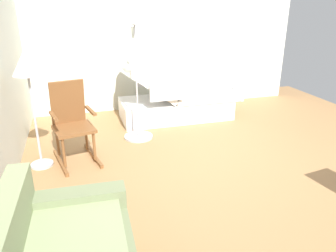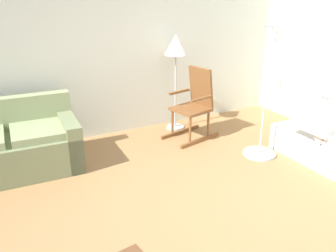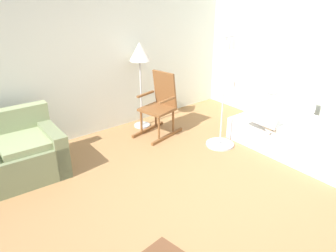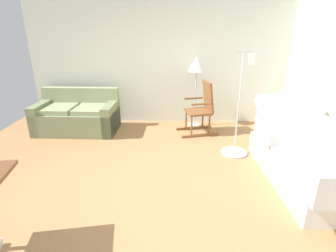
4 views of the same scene
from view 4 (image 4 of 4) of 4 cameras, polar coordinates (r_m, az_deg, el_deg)
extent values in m
plane|color=#9E7247|center=(3.62, -2.10, -12.28)|extent=(6.77, 6.77, 0.00)
cube|color=silver|center=(5.65, -1.45, 14.32)|extent=(5.62, 0.10, 2.70)
cube|color=silver|center=(4.01, 27.69, -8.46)|extent=(0.88, 1.94, 0.35)
cube|color=white|center=(3.55, 31.70, -8.53)|extent=(0.92, 1.16, 0.14)
cube|color=white|center=(4.22, 25.96, 0.94)|extent=(0.92, 0.85, 0.67)
ellipsoid|color=white|center=(4.28, 25.64, 4.79)|extent=(0.34, 0.47, 0.39)
cube|color=silver|center=(3.88, 20.21, -0.85)|extent=(0.04, 0.56, 0.28)
cube|color=silver|center=(4.33, 32.84, -0.76)|extent=(0.04, 0.56, 0.28)
cylinder|color=black|center=(4.58, 19.02, -5.36)|extent=(0.10, 0.10, 0.10)
cylinder|color=black|center=(4.86, 27.13, -5.05)|extent=(0.10, 0.10, 0.10)
cylinder|color=black|center=(3.33, 27.81, -17.25)|extent=(0.10, 0.10, 0.10)
cube|color=#737D57|center=(5.56, -19.85, 1.06)|extent=(1.63, 0.92, 0.45)
cube|color=gray|center=(5.59, -23.82, 3.51)|extent=(0.70, 0.67, 0.10)
cube|color=gray|center=(5.31, -16.65, 3.58)|extent=(0.70, 0.67, 0.10)
cube|color=gray|center=(5.75, -19.13, 6.21)|extent=(1.61, 0.23, 0.40)
cube|color=#737D57|center=(5.84, -26.42, 1.79)|extent=(0.22, 0.86, 0.60)
cube|color=#737D57|center=(5.31, -12.81, 1.76)|extent=(0.22, 0.86, 0.60)
cube|color=brown|center=(5.45, 5.61, -0.39)|extent=(0.75, 0.20, 0.05)
cube|color=brown|center=(5.07, 7.11, -2.10)|extent=(0.75, 0.20, 0.05)
cylinder|color=brown|center=(4.95, 5.12, 0.22)|extent=(0.04, 0.04, 0.40)
cylinder|color=brown|center=(5.30, 3.88, 1.63)|extent=(0.04, 0.04, 0.40)
cylinder|color=brown|center=(5.07, 9.09, 0.54)|extent=(0.04, 0.04, 0.40)
cylinder|color=brown|center=(5.41, 7.62, 1.90)|extent=(0.04, 0.04, 0.40)
cube|color=brown|center=(5.11, 6.51, 3.21)|extent=(0.55, 0.57, 0.04)
cube|color=brown|center=(5.10, 8.79, 6.56)|extent=(0.21, 0.45, 0.60)
cube|color=brown|center=(4.84, 7.28, 4.89)|extent=(0.39, 0.13, 0.03)
cube|color=brown|center=(5.26, 5.59, 6.22)|extent=(0.39, 0.13, 0.03)
cylinder|color=#B2B5BA|center=(5.67, 5.73, 0.34)|extent=(0.28, 0.28, 0.03)
cylinder|color=#B2B5BA|center=(5.49, 5.95, 6.13)|extent=(0.03, 0.03, 1.15)
cone|color=silver|center=(5.36, 6.24, 13.65)|extent=(0.34, 0.34, 0.30)
cylinder|color=#B2B5BA|center=(4.51, 14.40, -5.71)|extent=(0.44, 0.44, 0.03)
cylinder|color=#B2B5BA|center=(4.22, 15.40, 4.59)|extent=(0.02, 0.02, 1.65)
cube|color=#B2B5BA|center=(4.08, 16.52, 15.78)|extent=(0.28, 0.02, 0.02)
cube|color=white|center=(4.13, 18.01, 14.13)|extent=(0.09, 0.04, 0.16)
camera|label=1|loc=(5.89, -37.64, 16.69)|focal=34.52mm
camera|label=2|loc=(2.07, -72.21, 10.10)|focal=37.20mm
camera|label=3|loc=(2.63, -80.06, 15.59)|focal=36.32mm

